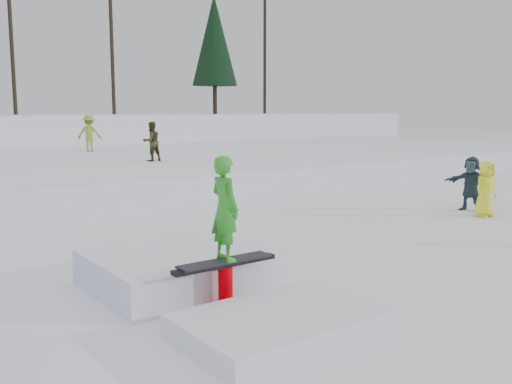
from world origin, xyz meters
TOP-DOWN VIEW (x-y plane):
  - ground at (0.00, 0.00)m, footprint 120.00×120.00m
  - snow_midrise at (0.00, 16.00)m, footprint 50.00×18.00m
  - treeline at (6.18, 28.28)m, footprint 40.24×4.22m
  - walker_olive at (3.35, 12.45)m, footprint 0.77×0.63m
  - walker_ygreen at (3.29, 18.69)m, footprint 1.24×1.09m
  - spectator_yellow at (7.11, 1.10)m, footprint 0.72×0.49m
  - spectator_dark at (7.59, 1.84)m, footprint 0.69×1.43m
  - jib_rail_feature at (-1.99, -0.09)m, footprint 2.60×4.40m

SIDE VIEW (x-z plane):
  - ground at x=0.00m, z-range 0.00..0.00m
  - jib_rail_feature at x=-1.99m, z-range -0.75..1.36m
  - snow_midrise at x=0.00m, z-range 0.00..0.80m
  - spectator_yellow at x=7.11m, z-range 0.00..1.43m
  - spectator_dark at x=7.59m, z-range 0.00..1.47m
  - walker_olive at x=3.35m, z-range 0.80..2.28m
  - walker_ygreen at x=3.29m, z-range 0.80..2.47m
  - treeline at x=6.18m, z-range 2.20..12.70m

